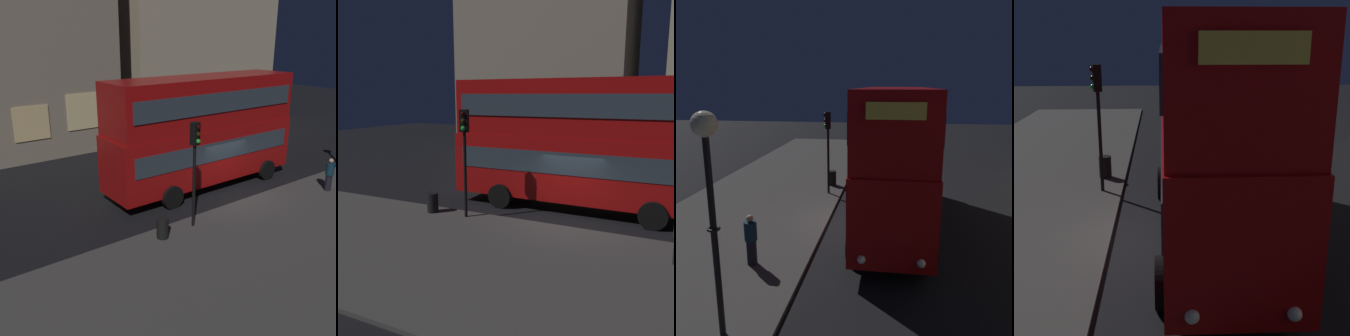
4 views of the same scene
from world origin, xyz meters
TOP-DOWN VIEW (x-y plane):
  - ground_plane at (0.00, 0.00)m, footprint 80.00×80.00m
  - double_decker_bus at (-0.36, 1.87)m, footprint 10.32×2.90m
  - traffic_light_near_kerb at (-3.66, -1.44)m, footprint 0.37×0.39m
  - litter_bin at (-5.21, -1.50)m, footprint 0.46×0.46m

SIDE VIEW (x-z plane):
  - ground_plane at x=0.00m, z-range 0.00..0.00m
  - litter_bin at x=-5.21m, z-range 0.12..0.92m
  - double_decker_bus at x=-0.36m, z-range 0.31..5.81m
  - traffic_light_near_kerb at x=-3.66m, z-range 1.03..5.23m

